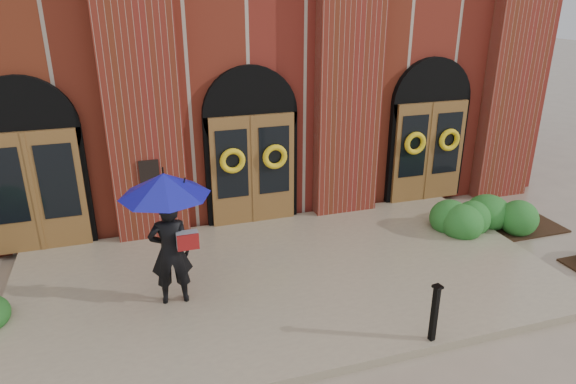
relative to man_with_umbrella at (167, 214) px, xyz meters
name	(u,v)px	position (x,y,z in m)	size (l,w,h in m)	color
ground	(290,286)	(2.12, 0.06, -1.79)	(90.00, 90.00, 0.00)	gray
landing	(288,278)	(2.12, 0.21, -1.71)	(10.00, 5.30, 0.15)	gray
church_building	(204,46)	(2.12, 8.85, 1.72)	(16.20, 12.53, 7.00)	maroon
man_with_umbrella	(167,214)	(0.00, 0.00, 0.00)	(1.55, 1.55, 2.34)	black
metal_post	(435,312)	(3.64, -2.29, -1.13)	(0.15, 0.15, 0.96)	black
hedge_wall_right	(495,214)	(7.32, 0.94, -1.41)	(2.95, 1.18, 0.76)	#226022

